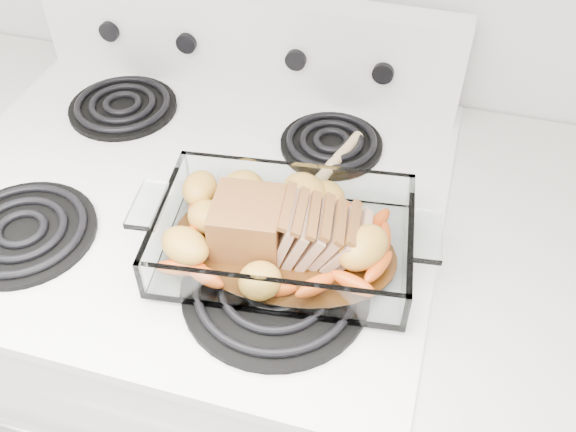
# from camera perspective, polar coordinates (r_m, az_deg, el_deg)

# --- Properties ---
(electric_range) EXTENTS (0.78, 0.70, 1.12)m
(electric_range) POSITION_cam_1_polar(r_m,az_deg,el_deg) (1.35, -6.68, -11.73)
(electric_range) COLOR white
(electric_range) RESTS_ON ground
(baking_dish) EXTENTS (0.34, 0.22, 0.07)m
(baking_dish) POSITION_cam_1_polar(r_m,az_deg,el_deg) (0.88, -0.36, -2.26)
(baking_dish) COLOR white
(baking_dish) RESTS_ON electric_range
(pork_roast) EXTENTS (0.21, 0.09, 0.08)m
(pork_roast) POSITION_cam_1_polar(r_m,az_deg,el_deg) (0.86, -1.18, -0.94)
(pork_roast) COLOR brown
(pork_roast) RESTS_ON baking_dish
(roast_vegetables) EXTENTS (0.40, 0.22, 0.05)m
(roast_vegetables) POSITION_cam_1_polar(r_m,az_deg,el_deg) (0.90, 0.09, 0.12)
(roast_vegetables) COLOR orange
(roast_vegetables) RESTS_ON baking_dish
(wooden_spoon) EXTENTS (0.10, 0.29, 0.02)m
(wooden_spoon) POSITION_cam_1_polar(r_m,az_deg,el_deg) (0.95, 1.31, 0.98)
(wooden_spoon) COLOR #E3C088
(wooden_spoon) RESTS_ON electric_range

